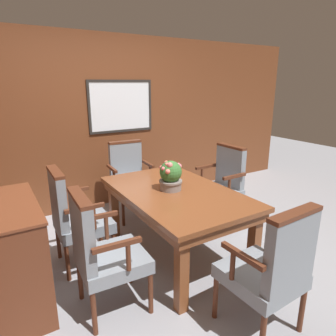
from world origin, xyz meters
The scene contains 10 objects.
ground_plane centered at (0.00, 0.00, 0.00)m, with size 14.00×14.00×0.00m, color #93969E.
wall_back centered at (0.00, 1.86, 1.23)m, with size 7.20×0.08×2.45m.
dining_table centered at (0.11, 0.08, 0.64)m, with size 1.02×1.64×0.74m.
chair_left_far centered at (-0.83, 0.45, 0.55)m, with size 0.53×0.56×1.02m.
chair_head_far centered at (0.15, 1.31, 0.55)m, with size 0.57×0.55×1.02m.
chair_left_near centered at (-0.81, -0.29, 0.55)m, with size 0.54×0.57×1.02m.
chair_head_near centered at (0.13, -1.14, 0.55)m, with size 0.56×0.54×1.02m.
chair_right_far centered at (1.06, 0.45, 0.55)m, with size 0.53×0.56×1.02m.
potted_plant centered at (0.08, 0.13, 0.89)m, with size 0.24×0.23×0.31m.
sideboard_cabinet centered at (-1.41, 0.16, 0.44)m, with size 0.49×0.99×0.89m.
Camera 1 is at (-1.44, -2.32, 1.80)m, focal length 32.00 mm.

